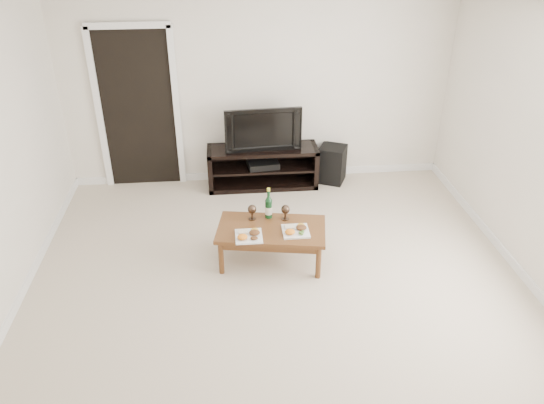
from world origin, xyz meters
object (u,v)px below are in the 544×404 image
at_px(television, 262,128).
at_px(coffee_table, 271,245).
at_px(subwoofer, 332,164).
at_px(media_console, 263,167).

xyz_separation_m(television, coffee_table, (-0.05, -1.76, -0.62)).
height_order(subwoofer, coffee_table, subwoofer).
xyz_separation_m(media_console, subwoofer, (0.95, 0.05, -0.02)).
relative_size(media_console, coffee_table, 1.31).
bearing_deg(media_console, subwoofer, 3.00).
distance_m(television, coffee_table, 1.87).
distance_m(media_console, television, 0.56).
xyz_separation_m(television, subwoofer, (0.95, 0.05, -0.58)).
bearing_deg(subwoofer, television, -152.21).
bearing_deg(television, coffee_table, -95.32).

